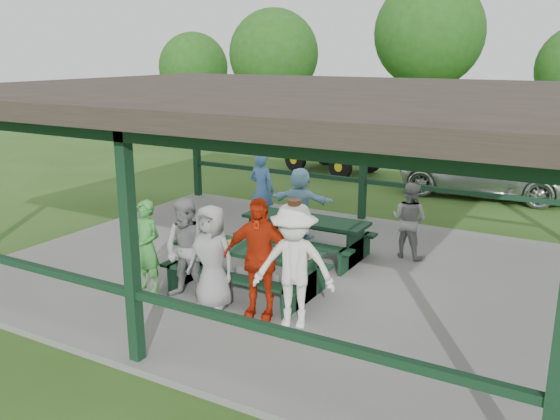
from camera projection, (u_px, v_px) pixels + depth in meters
The scene contains 19 objects.
ground at pixel (283, 273), 10.81m from camera, with size 90.00×90.00×0.00m, color #2D4E18.
concrete_slab at pixel (283, 270), 10.79m from camera, with size 10.00×8.00×0.10m, color slate.
pavilion_structure at pixel (283, 97), 9.99m from camera, with size 10.60×8.60×3.24m.
picnic_table_near at pixel (247, 263), 9.65m from camera, with size 2.50×1.39×0.75m.
picnic_table_far at pixel (305, 232), 11.31m from camera, with size 2.41×1.39×0.75m.
table_setting at pixel (247, 244), 9.62m from camera, with size 2.33×0.45×0.10m.
contestant_green at pixel (147, 247), 9.55m from camera, with size 0.56×0.37×1.53m, color green.
contestant_grey_left at pixel (188, 250), 9.19m from camera, with size 0.80×0.62×1.64m, color gray.
contestant_grey_mid at pixel (212, 257), 8.93m from camera, with size 0.79×0.51×1.62m, color gray.
contestant_red at pixel (258, 258), 8.58m from camera, with size 1.07×0.44×1.82m, color red.
contestant_white_fedora at pixel (294, 266), 8.29m from camera, with size 1.32×1.00×1.86m.
spectator_lblue at pixel (300, 203), 12.36m from camera, with size 1.39×0.44×1.50m, color #98D0EC.
spectator_blue at pixel (262, 190), 13.12m from camera, with size 0.61×0.40×1.69m, color #4170AB.
spectator_grey at pixel (409, 220), 11.18m from camera, with size 0.71×0.55×1.46m, color gray.
pickup_truck at pixel (490, 172), 16.46m from camera, with size 2.19×4.76×1.32m, color silver.
farm_trailer at pixel (333, 151), 19.73m from camera, with size 4.13×2.40×1.43m.
tree_far_left at pixel (274, 55), 23.77m from camera, with size 3.59×3.59×5.60m.
tree_left at pixel (429, 33), 23.41m from camera, with size 4.35×4.35×6.79m.
tree_edge_left at pixel (193, 68), 26.27m from camera, with size 3.05×3.05×4.76m.
Camera 1 is at (4.96, -8.85, 3.91)m, focal length 38.00 mm.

